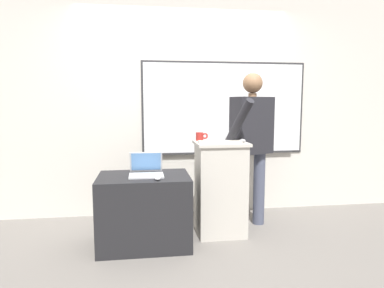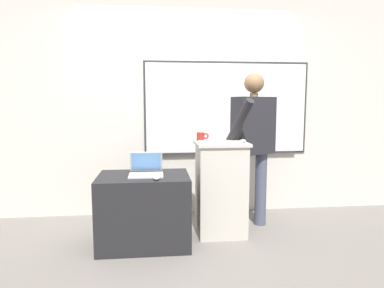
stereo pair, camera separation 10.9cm
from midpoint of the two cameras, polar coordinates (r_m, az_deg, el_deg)
The scene contains 10 objects.
ground_plane at distance 3.28m, azimuth 0.31°, elevation -17.99°, with size 30.00×30.00×0.00m, color slate.
back_wall at distance 4.27m, azimuth -1.97°, elevation 7.27°, with size 6.40×0.17×2.83m.
lectern_podium at distance 3.62m, azimuth 3.88°, elevation -7.32°, with size 0.53×0.47×0.98m.
side_desk at distance 3.41m, azimuth -8.88°, elevation -10.88°, with size 0.87×0.62×0.69m.
person_presenter at distance 3.80m, azimuth 9.12°, elevation 0.93°, with size 0.63×0.68×1.70m.
laptop at distance 3.36m, azimuth -8.56°, elevation -4.12°, with size 0.33×0.31×0.21m.
wireless_keyboard at distance 3.47m, azimuth 3.77°, elevation 0.38°, with size 0.44×0.12×0.02m.
computer_mouse_by_laptop at distance 3.12m, azimuth -6.78°, elevation -5.67°, with size 0.06×0.10×0.03m.
computer_mouse_by_keyboard at distance 3.54m, azimuth 7.53°, elevation 0.57°, with size 0.06×0.10×0.03m.
coffee_mug at distance 3.66m, azimuth 0.52°, elevation 1.28°, with size 0.13×0.08×0.09m.
Camera 1 is at (-0.49, -2.94, 1.38)m, focal length 32.00 mm.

